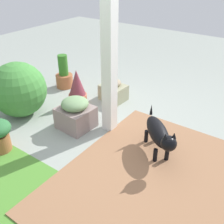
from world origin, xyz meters
The scene contains 9 objects.
ground_plane centered at (0.00, 0.00, 0.00)m, with size 12.00×12.00×0.00m, color #959D94.
brick_path centered at (-0.79, 0.52, 0.01)m, with size 1.80×2.40×0.02m, color #966948.
porch_pillar centered at (0.17, -0.06, 1.03)m, with size 0.15×0.15×2.07m, color white.
stone_planter_nearest centered at (0.63, -0.81, 0.16)m, with size 0.44×0.34×0.37m.
stone_planter_mid centered at (0.58, 0.19, 0.22)m, with size 0.48×0.46×0.46m.
round_shrub centered at (1.51, 0.39, 0.41)m, with size 0.83×0.83×0.83m, color #41873A.
terracotta_pot_spiky centered at (1.01, -0.34, 0.29)m, with size 0.30×0.30×0.60m.
terracotta_pot_tall centered at (1.67, -0.71, 0.22)m, with size 0.31×0.31×0.61m.
dog centered at (-0.65, 0.07, 0.31)m, with size 0.64×0.64×0.53m.
Camera 1 is at (-1.68, 2.49, 2.12)m, focal length 42.39 mm.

